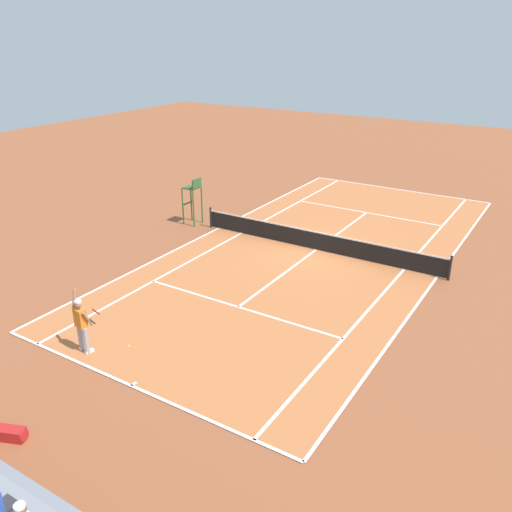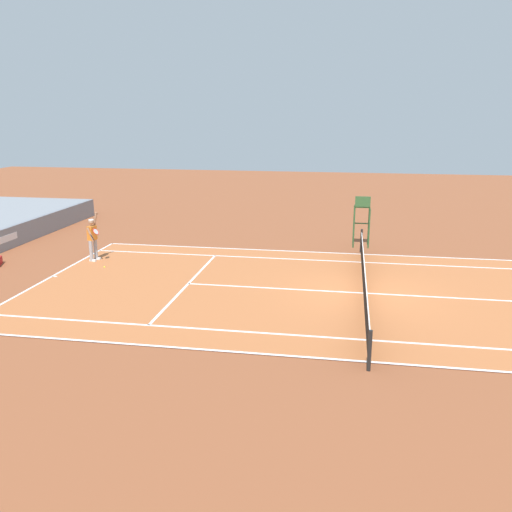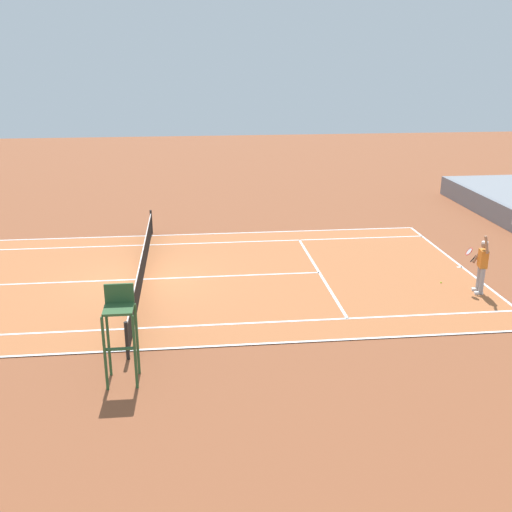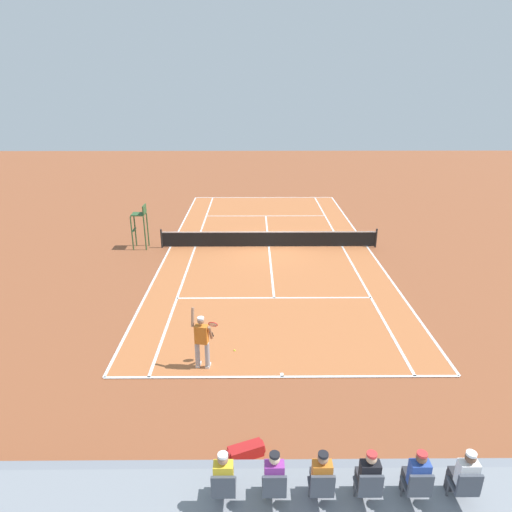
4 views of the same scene
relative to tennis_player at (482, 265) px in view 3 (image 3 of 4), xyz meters
The scene contains 6 objects.
ground_plane 11.65m from the tennis_player, 102.36° to the right, with size 80.00×80.00×0.00m, color brown.
court 11.65m from the tennis_player, 102.36° to the right, with size 11.08×23.88×0.03m.
net 11.62m from the tennis_player, 102.36° to the right, with size 11.98×0.10×1.07m.
tennis_player is the anchor object (origin of this frame).
tennis_ball 1.64m from the tennis_player, 136.60° to the right, with size 0.07×0.07×0.07m, color #D1E533.
umpire_chair 12.23m from the tennis_player, 68.19° to the right, with size 0.77×0.77×2.44m.
Camera 3 is at (20.51, 1.79, 7.65)m, focal length 42.44 mm.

